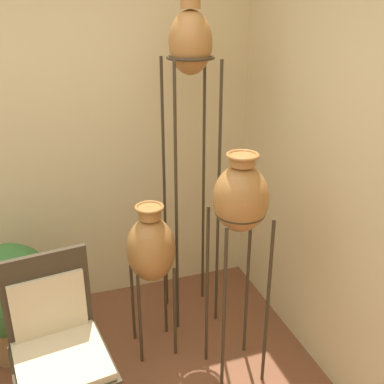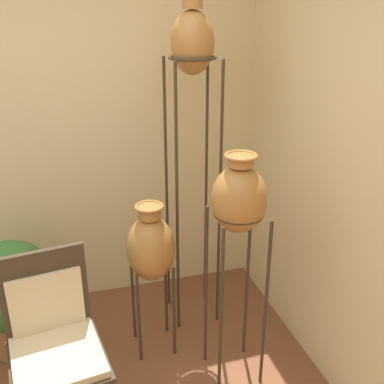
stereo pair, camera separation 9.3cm
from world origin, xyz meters
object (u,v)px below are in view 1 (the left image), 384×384
Objects in this scene: vase_stand_tall at (190,58)px; vase_stand_short at (151,249)px; vase_stand_medium at (241,202)px; chair at (57,339)px; potted_plant at (9,296)px.

vase_stand_tall reaches higher than vase_stand_short.
vase_stand_medium is 1.18m from chair.
potted_plant is (-1.23, -0.04, -1.42)m from vase_stand_tall.
vase_stand_tall is at bearing 38.70° from vase_stand_short.
chair is 0.76m from potted_plant.
vase_stand_short is 0.77m from chair.
vase_stand_tall is at bearing 29.12° from chair.
vase_stand_medium is at bearing -40.95° from vase_stand_short.
vase_stand_tall reaches higher than chair.
vase_stand_medium reaches higher than vase_stand_short.
vase_stand_tall is 1.88m from potted_plant.
vase_stand_tall is at bearing 96.17° from vase_stand_medium.
vase_stand_short is at bearing -141.30° from vase_stand_tall.
potted_plant is at bearing 154.74° from vase_stand_medium.
vase_stand_medium is 1.85× the size of potted_plant.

